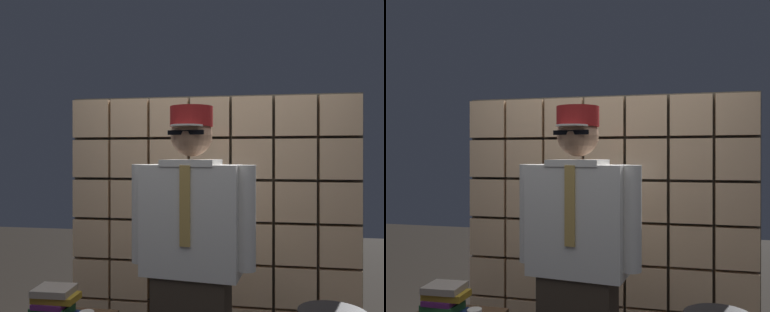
{
  "view_description": "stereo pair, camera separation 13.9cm",
  "coord_description": "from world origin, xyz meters",
  "views": [
    {
      "loc": [
        0.4,
        -1.89,
        1.51
      ],
      "look_at": [
        0.03,
        0.3,
        1.5
      ],
      "focal_mm": 38.64,
      "sensor_mm": 36.0,
      "label": 1
    },
    {
      "loc": [
        0.53,
        -1.87,
        1.51
      ],
      "look_at": [
        0.03,
        0.3,
        1.5
      ],
      "focal_mm": 38.64,
      "sensor_mm": 36.0,
      "label": 2
    }
  ],
  "objects": [
    {
      "name": "standing_person",
      "position": [
        0.02,
        0.33,
        0.92
      ],
      "size": [
        0.71,
        0.33,
        1.77
      ],
      "rotation": [
        0.0,
        0.0,
        -0.12
      ],
      "color": "#382D23",
      "rests_on": "ground"
    },
    {
      "name": "book_stack",
      "position": [
        -0.76,
        0.29,
        0.66
      ],
      "size": [
        0.25,
        0.19,
        0.19
      ],
      "color": "navy",
      "rests_on": "side_table"
    },
    {
      "name": "glass_block_wall",
      "position": [
        0.0,
        1.39,
        0.98
      ],
      "size": [
        2.34,
        0.1,
        2.01
      ],
      "color": "#E0B78C",
      "rests_on": "ground"
    }
  ]
}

